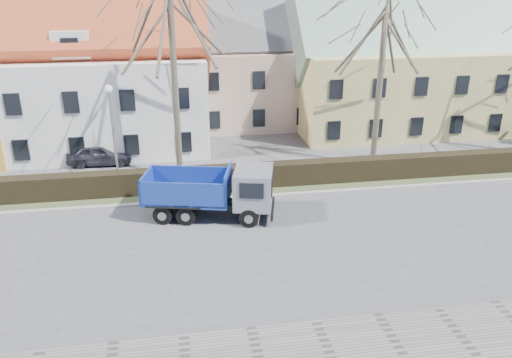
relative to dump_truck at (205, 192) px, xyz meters
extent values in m
plane|color=#4B4B4E|center=(0.91, -2.80, -1.31)|extent=(120.00, 120.00, 0.00)
cube|color=gray|center=(0.91, 1.80, -1.25)|extent=(80.00, 0.30, 0.12)
cube|color=#3D4A29|center=(0.91, 3.40, -1.26)|extent=(80.00, 3.00, 0.10)
cube|color=black|center=(0.91, 3.20, -0.66)|extent=(60.00, 0.90, 1.30)
imported|color=#2E2E36|center=(-5.99, 8.47, -0.63)|extent=(4.04, 1.77, 1.36)
camera|label=1|loc=(-1.13, -22.24, 9.55)|focal=35.00mm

